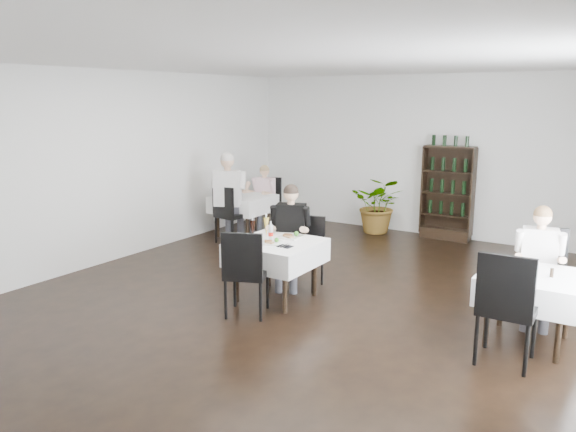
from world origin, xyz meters
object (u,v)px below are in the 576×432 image
object	(u,v)px
main_table	(276,252)
diner_main	(290,228)
potted_tree	(379,205)
wine_shelf	(447,194)

from	to	relation	value
main_table	diner_main	xyz separation A→B (m)	(-0.11, 0.51, 0.21)
potted_tree	diner_main	size ratio (longest dim) A/B	0.77
main_table	wine_shelf	bearing A→B (deg)	78.22
main_table	potted_tree	distance (m)	4.13
wine_shelf	main_table	bearing A→B (deg)	-101.78
potted_tree	diner_main	xyz separation A→B (m)	(0.24, -3.61, 0.28)
main_table	potted_tree	xyz separation A→B (m)	(-0.35, 4.11, -0.08)
wine_shelf	diner_main	bearing A→B (deg)	-104.83
wine_shelf	potted_tree	size ratio (longest dim) A/B	1.60
wine_shelf	main_table	xyz separation A→B (m)	(-0.90, -4.31, -0.23)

